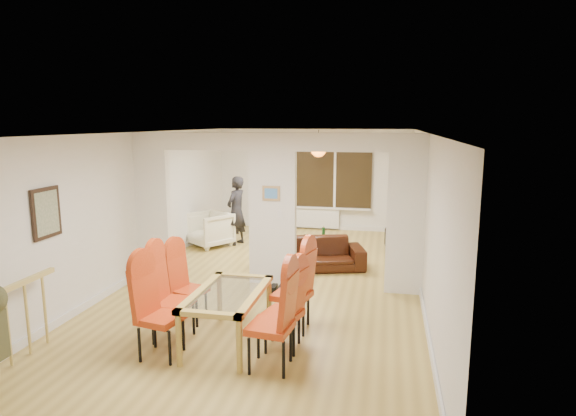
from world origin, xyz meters
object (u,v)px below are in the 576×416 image
(dining_table, at_px, (228,317))
(dining_chair_lb, at_px, (173,297))
(dining_chair_ra, at_px, (270,319))
(dining_chair_rc, at_px, (292,289))
(coffee_table, at_px, (317,244))
(bowl, at_px, (308,236))
(television, at_px, (385,239))
(dining_chair_rb, at_px, (283,308))
(dining_chair_la, at_px, (161,311))
(sofa, at_px, (311,254))
(person, at_px, (236,211))
(armchair, at_px, (210,229))
(bottle, at_px, (323,233))
(dining_chair_lc, at_px, (189,285))

(dining_table, bearing_deg, dining_chair_lb, -175.88)
(dining_chair_ra, height_order, dining_chair_rc, dining_chair_ra)
(dining_chair_rc, distance_m, coffee_table, 4.27)
(dining_chair_ra, distance_m, bowl, 5.44)
(television, relative_size, bowl, 4.21)
(dining_chair_rb, relative_size, coffee_table, 1.12)
(dining_table, distance_m, dining_chair_la, 0.86)
(dining_chair_rc, xyz_separation_m, sofa, (-0.18, 2.76, -0.28))
(dining_chair_rc, distance_m, television, 4.56)
(dining_chair_la, height_order, person, person)
(armchair, height_order, coffee_table, armchair)
(dining_chair_lb, height_order, armchair, dining_chair_lb)
(person, bearing_deg, coffee_table, 104.97)
(dining_chair_la, distance_m, bottle, 5.51)
(television, bearing_deg, armchair, 90.84)
(dining_chair_ra, height_order, dining_chair_rb, dining_chair_ra)
(person, xyz_separation_m, bowl, (1.64, 0.06, -0.54))
(dining_chair_ra, height_order, armchair, dining_chair_ra)
(dining_chair_rb, relative_size, bowl, 4.93)
(dining_table, distance_m, dining_chair_rc, 0.94)
(dining_table, relative_size, dining_chair_ra, 1.24)
(dining_chair_la, bearing_deg, dining_chair_lc, 106.18)
(dining_chair_rc, height_order, bottle, dining_chair_rc)
(dining_chair_lb, bearing_deg, person, 100.12)
(dining_table, height_order, bowl, dining_table)
(dining_table, xyz_separation_m, dining_chair_rb, (0.71, -0.01, 0.19))
(dining_chair_ra, distance_m, dining_chair_rb, 0.50)
(television, bearing_deg, dining_chair_rc, 159.75)
(sofa, relative_size, bowl, 9.26)
(dining_chair_ra, xyz_separation_m, dining_chair_rc, (0.03, 1.08, -0.01))
(dining_chair_rb, bearing_deg, dining_chair_lc, 174.23)
(dining_chair_rc, height_order, sofa, dining_chair_rc)
(dining_chair_la, height_order, dining_chair_rc, dining_chair_rc)
(dining_chair_lc, relative_size, dining_chair_rb, 0.99)
(coffee_table, xyz_separation_m, bowl, (-0.21, 0.09, 0.14))
(coffee_table, height_order, bottle, bottle)
(dining_chair_lc, xyz_separation_m, dining_chair_rc, (1.46, 0.03, 0.05))
(dining_table, relative_size, dining_chair_la, 1.27)
(person, bearing_deg, bowl, 108.03)
(sofa, xyz_separation_m, armchair, (-2.51, 1.23, 0.09))
(dining_chair_lb, distance_m, dining_chair_rc, 1.56)
(dining_chair_lc, bearing_deg, sofa, 80.45)
(dining_chair_lb, relative_size, dining_chair_ra, 0.98)
(sofa, xyz_separation_m, bottle, (0.04, 1.53, 0.07))
(dining_chair_rb, bearing_deg, sofa, 108.01)
(bottle, bearing_deg, sofa, -91.36)
(person, bearing_deg, dining_chair_lc, 24.99)
(dining_chair_rb, relative_size, armchair, 1.26)
(dining_chair_ra, xyz_separation_m, bottle, (-0.11, 5.37, -0.23))
(dining_chair_ra, xyz_separation_m, armchair, (-2.66, 5.07, -0.20))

